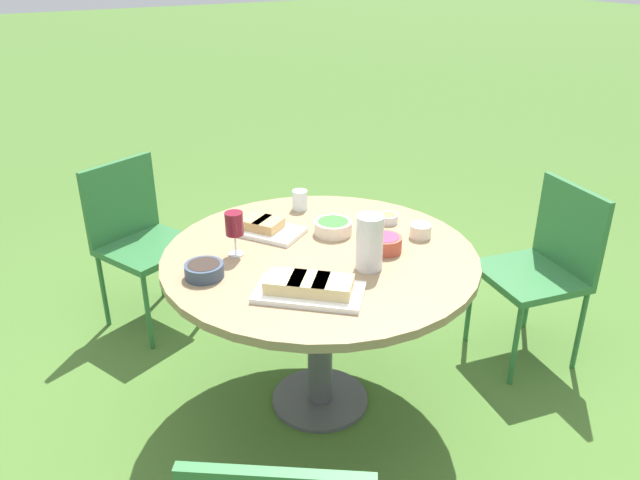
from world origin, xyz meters
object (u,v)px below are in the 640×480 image
object	(u,v)px
chair_near_right	(546,260)
water_pitcher	(370,242)
wine_glass	(234,225)
chair_far_back	(138,231)
dining_table	(320,274)

from	to	relation	value
chair_near_right	water_pitcher	distance (m)	1.10
wine_glass	chair_far_back	bearing A→B (deg)	10.15
chair_near_right	dining_table	bearing A→B (deg)	79.94
water_pitcher	chair_far_back	bearing A→B (deg)	23.48
dining_table	water_pitcher	world-z (taller)	water_pitcher
chair_far_back	wine_glass	xyz separation A→B (m)	(-0.96, -0.17, 0.37)
dining_table	wine_glass	xyz separation A→B (m)	(0.16, 0.30, 0.23)
dining_table	water_pitcher	size ratio (longest dim) A/B	5.88
chair_near_right	water_pitcher	xyz separation A→B (m)	(-0.00, 1.04, 0.35)
chair_near_right	chair_far_back	xyz separation A→B (m)	(1.32, 1.62, 0.00)
chair_far_back	dining_table	bearing A→B (deg)	-157.02
water_pitcher	wine_glass	size ratio (longest dim) A/B	1.19
dining_table	wine_glass	world-z (taller)	wine_glass
chair_far_back	water_pitcher	size ratio (longest dim) A/B	4.03
chair_far_back	wine_glass	bearing A→B (deg)	-169.85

